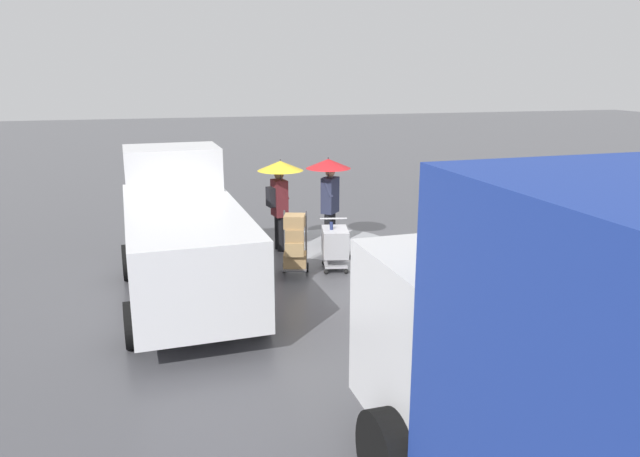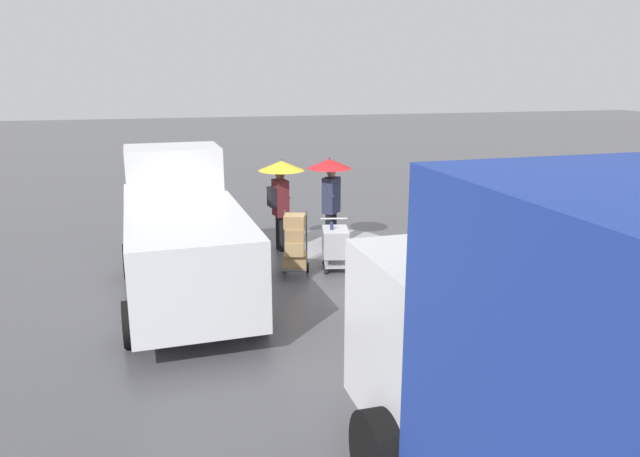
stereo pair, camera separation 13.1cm
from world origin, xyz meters
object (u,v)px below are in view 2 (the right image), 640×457
at_px(pedestrian_pink_side, 330,181).
at_px(pedestrian_black_side, 281,184).
at_px(hand_dolly_boxes, 295,243).
at_px(cargo_van_parked_right, 183,235).
at_px(shopping_cart_vendor, 335,243).

bearing_deg(pedestrian_pink_side, pedestrian_black_side, 1.14).
bearing_deg(hand_dolly_boxes, cargo_van_parked_right, 15.34).
height_order(cargo_van_parked_right, shopping_cart_vendor, cargo_van_parked_right).
xyz_separation_m(cargo_van_parked_right, hand_dolly_boxes, (-2.19, -0.60, -0.47)).
relative_size(hand_dolly_boxes, pedestrian_pink_side, 0.61).
distance_m(cargo_van_parked_right, pedestrian_black_side, 3.39).
xyz_separation_m(shopping_cart_vendor, pedestrian_pink_side, (-0.34, -1.67, 1.02)).
relative_size(cargo_van_parked_right, pedestrian_pink_side, 2.53).
height_order(cargo_van_parked_right, hand_dolly_boxes, cargo_van_parked_right).
xyz_separation_m(cargo_van_parked_right, pedestrian_pink_side, (-3.45, -2.52, 0.41)).
xyz_separation_m(pedestrian_pink_side, pedestrian_black_side, (1.18, 0.02, -0.01)).
height_order(hand_dolly_boxes, pedestrian_pink_side, pedestrian_pink_side).
bearing_deg(pedestrian_black_side, shopping_cart_vendor, 116.97).
distance_m(cargo_van_parked_right, pedestrian_pink_side, 4.29).
bearing_deg(cargo_van_parked_right, hand_dolly_boxes, -164.66).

